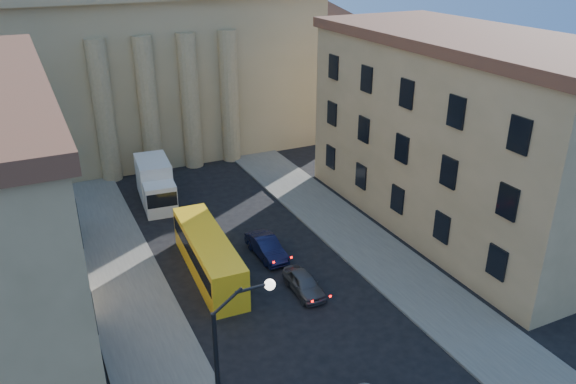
% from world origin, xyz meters
% --- Properties ---
extents(sidewalk_left, '(5.00, 60.00, 0.15)m').
position_xyz_m(sidewalk_left, '(-8.50, 18.00, 0.07)').
color(sidewalk_left, '#585651').
rests_on(sidewalk_left, ground).
extents(sidewalk_right, '(5.00, 60.00, 0.15)m').
position_xyz_m(sidewalk_right, '(8.50, 18.00, 0.07)').
color(sidewalk_right, '#585651').
rests_on(sidewalk_right, ground).
extents(church, '(68.02, 28.76, 36.60)m').
position_xyz_m(church, '(0.00, 55.47, 11.88)').
color(church, '#928159').
rests_on(church, ground).
extents(building_right, '(11.60, 26.60, 14.70)m').
position_xyz_m(building_right, '(17.00, 22.00, 7.42)').
color(building_right, tan).
rests_on(building_right, ground).
extents(street_lamp, '(2.62, 0.44, 8.83)m').
position_xyz_m(street_lamp, '(-6.97, 8.00, 5.29)').
color(street_lamp, black).
rests_on(street_lamp, ground).
extents(car_right_far, '(1.61, 3.92, 1.33)m').
position_xyz_m(car_right_far, '(1.64, 18.19, 0.66)').
color(car_right_far, '#47484C').
rests_on(car_right_far, ground).
extents(car_right_distant, '(1.67, 4.45, 1.45)m').
position_xyz_m(car_right_distant, '(1.32, 23.38, 0.72)').
color(car_right_distant, black).
rests_on(car_right_distant, ground).
extents(city_bus, '(2.85, 10.31, 2.88)m').
position_xyz_m(city_bus, '(-3.11, 22.89, 1.55)').
color(city_bus, yellow).
rests_on(city_bus, ground).
extents(box_truck, '(3.13, 6.74, 3.59)m').
position_xyz_m(box_truck, '(-3.49, 35.75, 1.70)').
color(box_truck, silver).
rests_on(box_truck, ground).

